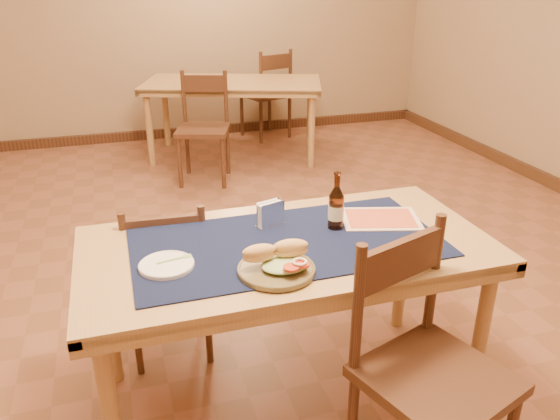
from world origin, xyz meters
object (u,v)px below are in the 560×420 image
object	(u,v)px
chair_main_far	(168,276)
beer_bottle	(336,208)
napkin_holder	(271,214)
back_table	(233,90)
sandwich_plate	(278,264)
chair_main_near	(426,367)
main_table	(287,262)

from	to	relation	value
chair_main_far	beer_bottle	size ratio (longest dim) A/B	3.41
chair_main_far	napkin_holder	xyz separation A→B (m)	(0.42, -0.28, 0.38)
chair_main_far	beer_bottle	xyz separation A→B (m)	(0.67, -0.38, 0.42)
back_table	chair_main_far	bearing A→B (deg)	-108.42
sandwich_plate	chair_main_near	bearing A→B (deg)	-38.74
chair_main_near	napkin_holder	bearing A→B (deg)	115.57
napkin_holder	beer_bottle	bearing A→B (deg)	-22.23
chair_main_far	sandwich_plate	distance (m)	0.82
chair_main_far	chair_main_near	distance (m)	1.25
sandwich_plate	beer_bottle	bearing A→B (deg)	39.44
back_table	chair_main_near	size ratio (longest dim) A/B	1.95
back_table	sandwich_plate	world-z (taller)	sandwich_plate
chair_main_far	sandwich_plate	bearing A→B (deg)	-62.39
chair_main_far	napkin_holder	distance (m)	0.63
beer_bottle	sandwich_plate	bearing A→B (deg)	-140.56
chair_main_far	napkin_holder	size ratio (longest dim) A/B	6.42
main_table	back_table	size ratio (longest dim) A/B	0.86
back_table	sandwich_plate	size ratio (longest dim) A/B	6.73
napkin_holder	sandwich_plate	bearing A→B (deg)	-102.41
chair_main_far	chair_main_near	size ratio (longest dim) A/B	0.86
chair_main_near	napkin_holder	world-z (taller)	chair_main_near
chair_main_near	beer_bottle	bearing A→B (deg)	98.64
back_table	chair_main_near	xyz separation A→B (m)	(-0.22, -3.95, -0.17)
main_table	chair_main_near	bearing A→B (deg)	-59.57
back_table	sandwich_plate	distance (m)	3.67
main_table	chair_main_far	world-z (taller)	chair_main_far
main_table	beer_bottle	distance (m)	0.30
chair_main_far	sandwich_plate	world-z (taller)	sandwich_plate
beer_bottle	chair_main_far	bearing A→B (deg)	150.54
back_table	chair_main_far	world-z (taller)	chair_main_far
main_table	napkin_holder	distance (m)	0.22
beer_bottle	napkin_holder	size ratio (longest dim) A/B	1.88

